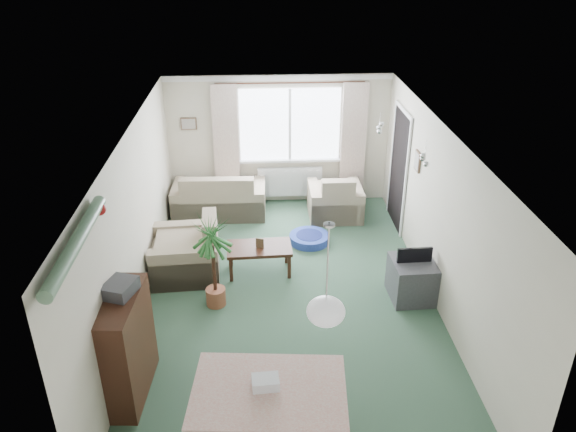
{
  "coord_description": "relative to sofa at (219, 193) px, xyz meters",
  "views": [
    {
      "loc": [
        -0.39,
        -6.46,
        4.59
      ],
      "look_at": [
        0.0,
        0.3,
        1.15
      ],
      "focal_mm": 35.0,
      "sensor_mm": 36.0,
      "label": 1
    }
  ],
  "objects": [
    {
      "name": "ground",
      "position": [
        1.1,
        -2.75,
        -0.41
      ],
      "size": [
        6.5,
        6.5,
        0.0
      ],
      "primitive_type": "plane",
      "color": "#2F4E3A"
    },
    {
      "name": "window",
      "position": [
        1.3,
        0.48,
        1.09
      ],
      "size": [
        1.8,
        0.03,
        1.3
      ],
      "primitive_type": "cube",
      "color": "white"
    },
    {
      "name": "curtain_rod",
      "position": [
        1.3,
        0.4,
        1.86
      ],
      "size": [
        2.6,
        0.03,
        0.03
      ],
      "primitive_type": "cube",
      "color": "black"
    },
    {
      "name": "curtain_left",
      "position": [
        0.15,
        0.38,
        0.86
      ],
      "size": [
        0.45,
        0.08,
        2.0
      ],
      "primitive_type": "cube",
      "color": "beige"
    },
    {
      "name": "curtain_right",
      "position": [
        2.45,
        0.38,
        0.86
      ],
      "size": [
        0.45,
        0.08,
        2.0
      ],
      "primitive_type": "cube",
      "color": "beige"
    },
    {
      "name": "radiator",
      "position": [
        1.3,
        0.44,
        -0.01
      ],
      "size": [
        1.2,
        0.1,
        0.55
      ],
      "primitive_type": "cube",
      "color": "white"
    },
    {
      "name": "doorway",
      "position": [
        3.08,
        -0.55,
        0.59
      ],
      "size": [
        0.03,
        0.95,
        2.0
      ],
      "primitive_type": "cube",
      "color": "black"
    },
    {
      "name": "pendant_lamp",
      "position": [
        1.3,
        -5.05,
        1.07
      ],
      "size": [
        0.36,
        0.36,
        0.36
      ],
      "primitive_type": "sphere",
      "color": "white"
    },
    {
      "name": "tinsel_garland",
      "position": [
        -0.82,
        -5.05,
        1.87
      ],
      "size": [
        1.6,
        1.6,
        0.12
      ],
      "primitive_type": "cylinder",
      "color": "#196626"
    },
    {
      "name": "bauble_cluster_a",
      "position": [
        2.4,
        -1.85,
        1.81
      ],
      "size": [
        0.2,
        0.2,
        0.2
      ],
      "primitive_type": "sphere",
      "color": "silver"
    },
    {
      "name": "bauble_cluster_b",
      "position": [
        2.7,
        -3.05,
        1.81
      ],
      "size": [
        0.2,
        0.2,
        0.2
      ],
      "primitive_type": "sphere",
      "color": "silver"
    },
    {
      "name": "wall_picture_back",
      "position": [
        -0.5,
        0.48,
        1.14
      ],
      "size": [
        0.28,
        0.03,
        0.22
      ],
      "primitive_type": "cube",
      "color": "brown"
    },
    {
      "name": "wall_picture_right",
      "position": [
        3.08,
        -1.55,
        1.14
      ],
      "size": [
        0.03,
        0.24,
        0.3
      ],
      "primitive_type": "cube",
      "color": "brown"
    },
    {
      "name": "sofa",
      "position": [
        0.0,
        0.0,
        0.0
      ],
      "size": [
        1.67,
        0.91,
        0.82
      ],
      "primitive_type": "cube",
      "rotation": [
        0.0,
        0.0,
        3.11
      ],
      "color": "beige",
      "rests_on": "ground"
    },
    {
      "name": "armchair_corner",
      "position": [
        2.07,
        -0.21,
        0.0
      ],
      "size": [
        0.93,
        0.88,
        0.83
      ],
      "primitive_type": "cube",
      "rotation": [
        0.0,
        0.0,
        3.14
      ],
      "color": "#C8B297",
      "rests_on": "ground"
    },
    {
      "name": "armchair_left",
      "position": [
        -0.4,
        -1.98,
        0.05
      ],
      "size": [
        1.03,
        1.08,
        0.92
      ],
      "primitive_type": "cube",
      "rotation": [
        0.0,
        0.0,
        -1.51
      ],
      "color": "beige",
      "rests_on": "ground"
    },
    {
      "name": "coffee_table",
      "position": [
        0.7,
        -2.01,
        -0.2
      ],
      "size": [
        0.97,
        0.57,
        0.43
      ],
      "primitive_type": "cube",
      "rotation": [
        0.0,
        0.0,
        0.04
      ],
      "color": "black",
      "rests_on": "ground"
    },
    {
      "name": "photo_frame",
      "position": [
        0.71,
        -2.05,
        0.1
      ],
      "size": [
        0.12,
        0.06,
        0.16
      ],
      "primitive_type": "cube",
      "rotation": [
        0.0,
        0.0,
        -0.35
      ],
      "color": "#4F3D28",
      "rests_on": "coffee_table"
    },
    {
      "name": "bookshelf",
      "position": [
        -0.74,
        -4.4,
        0.21
      ],
      "size": [
        0.41,
        1.03,
        1.24
      ],
      "primitive_type": "cube",
      "rotation": [
        0.0,
        0.0,
        -0.07
      ],
      "color": "black",
      "rests_on": "ground"
    },
    {
      "name": "hifi_box",
      "position": [
        -0.75,
        -4.3,
        0.9
      ],
      "size": [
        0.38,
        0.42,
        0.14
      ],
      "primitive_type": "cube",
      "rotation": [
        0.0,
        0.0,
        -0.34
      ],
      "color": "#3A3A3F",
      "rests_on": "bookshelf"
    },
    {
      "name": "houseplant",
      "position": [
        0.09,
        -2.82,
        0.26
      ],
      "size": [
        0.74,
        0.74,
        1.34
      ],
      "primitive_type": "cylinder",
      "rotation": [
        0.0,
        0.0,
        -0.36
      ],
      "color": "#1B501B",
      "rests_on": "ground"
    },
    {
      "name": "dining_table",
      "position": [
        0.76,
        -5.35,
        0.0
      ],
      "size": [
        1.39,
        0.99,
        0.82
      ],
      "primitive_type": "cube",
      "rotation": [
        0.0,
        0.0,
        -0.09
      ],
      "color": "tan",
      "rests_on": "ground"
    },
    {
      "name": "gift_box",
      "position": [
        0.73,
        -5.31,
        0.47
      ],
      "size": [
        0.26,
        0.2,
        0.12
      ],
      "primitive_type": "cube",
      "rotation": [
        0.0,
        0.0,
        0.07
      ],
      "color": "white",
      "rests_on": "dining_table"
    },
    {
      "name": "tv_cube",
      "position": [
        2.8,
        -2.79,
        -0.12
      ],
      "size": [
        0.6,
        0.65,
        0.57
      ],
      "primitive_type": "cube",
      "rotation": [
        0.0,
        0.0,
        0.04
      ],
      "color": "#3E3F44",
      "rests_on": "ground"
    },
    {
      "name": "pet_bed",
      "position": [
        1.53,
        -1.16,
        -0.35
      ],
      "size": [
        0.73,
        0.73,
        0.13
      ],
      "primitive_type": "cylinder",
      "rotation": [
        0.0,
        0.0,
        -0.12
      ],
      "color": "#202A96",
      "rests_on": "ground"
    }
  ]
}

